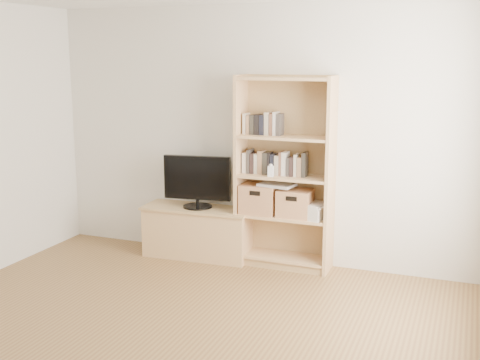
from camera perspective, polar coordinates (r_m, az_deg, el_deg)
The scene contains 11 objects.
back_wall at distance 6.15m, azimuth 1.61°, elevation 4.29°, with size 4.50×0.02×2.60m, color silver.
tv_stand at distance 6.40m, azimuth -4.00°, elevation -5.02°, with size 1.11×0.42×0.51m, color tan.
bookshelf at distance 5.94m, azimuth 4.23°, elevation 0.63°, with size 0.96×0.34×1.91m, color tan.
television at distance 6.26m, azimuth -4.07°, elevation -0.13°, with size 0.71×0.05×0.56m, color black.
books_row_mid at distance 5.94m, azimuth 4.30°, elevation 1.60°, with size 0.89×0.17×0.24m, color beige.
books_row_upper at distance 5.95m, azimuth 2.40°, elevation 5.30°, with size 0.39×0.14×0.20m, color beige.
baby_monitor at distance 5.86m, azimuth 2.93°, elevation 0.82°, with size 0.05×0.03×0.10m, color white.
basket_left at distance 6.07m, azimuth 1.88°, elevation -1.78°, with size 0.36×0.29×0.29m, color #AA744C.
basket_right at distance 5.96m, azimuth 5.24°, elevation -2.20°, with size 0.33×0.27×0.27m, color #AA744C.
laptop at distance 5.97m, azimuth 3.52°, elevation -0.44°, with size 0.34×0.24×0.03m, color silver.
magazine_stack at distance 5.92m, azimuth 7.20°, elevation -3.04°, with size 0.19×0.28×0.13m, color silver.
Camera 1 is at (2.05, -3.24, 2.09)m, focal length 45.00 mm.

